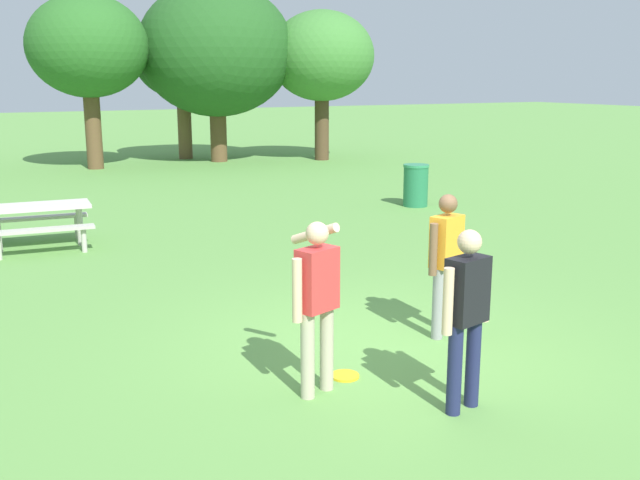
% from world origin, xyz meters
% --- Properties ---
extents(ground_plane, '(120.00, 120.00, 0.00)m').
position_xyz_m(ground_plane, '(0.00, 0.00, 0.00)').
color(ground_plane, '#609947').
extents(person_thrower, '(0.58, 0.80, 1.64)m').
position_xyz_m(person_thrower, '(-1.14, -0.73, 0.96)').
color(person_thrower, '#B7AD93').
rests_on(person_thrower, ground).
extents(person_catcher, '(0.58, 0.34, 1.64)m').
position_xyz_m(person_catcher, '(0.86, -0.03, 0.94)').
color(person_catcher, gray).
rests_on(person_catcher, ground).
extents(person_bystander, '(0.59, 0.31, 1.64)m').
position_xyz_m(person_bystander, '(-0.15, -1.64, 0.94)').
color(person_bystander, '#1E234C').
rests_on(person_bystander, ground).
extents(frisbee, '(0.29, 0.29, 0.03)m').
position_xyz_m(frisbee, '(-0.72, -0.54, 0.01)').
color(frisbee, yellow).
rests_on(frisbee, ground).
extents(picnic_table_near, '(1.80, 1.54, 0.77)m').
position_xyz_m(picnic_table_near, '(-2.67, 6.70, 0.56)').
color(picnic_table_near, beige).
rests_on(picnic_table_near, ground).
extents(trash_can_further_along, '(0.59, 0.59, 0.96)m').
position_xyz_m(trash_can_further_along, '(5.51, 7.20, 0.48)').
color(trash_can_further_along, '#237047').
rests_on(trash_can_further_along, ground).
extents(tree_broad_center, '(3.75, 3.75, 5.44)m').
position_xyz_m(tree_broad_center, '(0.37, 17.78, 3.81)').
color(tree_broad_center, brown).
rests_on(tree_broad_center, ground).
extents(tree_far_right, '(3.39, 3.39, 5.01)m').
position_xyz_m(tree_far_right, '(3.86, 19.32, 3.52)').
color(tree_far_right, brown).
rests_on(tree_far_right, ground).
extents(tree_slender_mid, '(5.29, 5.29, 6.05)m').
position_xyz_m(tree_slender_mid, '(4.63, 17.90, 3.79)').
color(tree_slender_mid, brown).
rests_on(tree_slender_mid, ground).
extents(tree_back_left, '(3.66, 3.66, 5.18)m').
position_xyz_m(tree_back_left, '(8.07, 16.69, 3.59)').
color(tree_back_left, '#4C3823').
rests_on(tree_back_left, ground).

